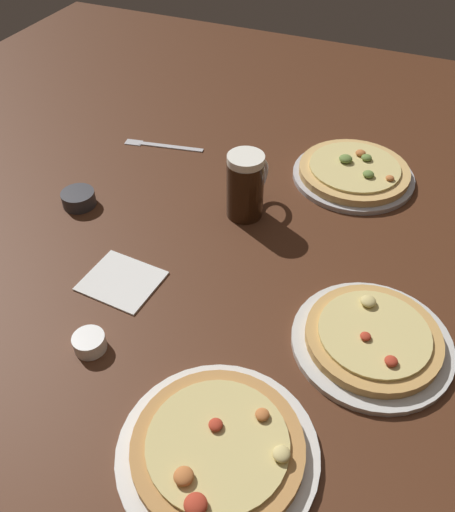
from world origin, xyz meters
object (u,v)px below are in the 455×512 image
pizza_plate_near (218,449)px  ramekin_sauce (89,343)px  pizza_plate_far (354,172)px  ramekin_butter (79,199)px  pizza_plate_side (373,339)px  beer_mug_dark (246,185)px  napkin_folded (121,280)px  fork_left (162,145)px

pizza_plate_near → ramekin_sauce: size_ratio=5.30×
pizza_plate_far → ramekin_butter: (-0.55, -0.35, -0.00)m
pizza_plate_side → ramekin_butter: 0.70m
beer_mug_dark → ramekin_butter: 0.38m
pizza_plate_side → beer_mug_dark: bearing=142.8°
ramekin_butter → ramekin_sauce: bearing=-52.8°
pizza_plate_far → pizza_plate_side: 0.50m
pizza_plate_near → napkin_folded: pizza_plate_near is taller
ramekin_butter → pizza_plate_side: bearing=-10.9°
pizza_plate_side → beer_mug_dark: size_ratio=1.84×
ramekin_butter → pizza_plate_far: bearing=32.3°
pizza_plate_near → fork_left: size_ratio=1.40×
beer_mug_dark → ramekin_sauce: bearing=-103.3°
pizza_plate_side → ramekin_sauce: (-0.44, -0.20, -0.00)m
ramekin_butter → beer_mug_dark: bearing=18.6°
pizza_plate_side → beer_mug_dark: 0.42m
ramekin_sauce → ramekin_butter: ramekin_butter is taller
beer_mug_dark → fork_left: 0.36m
pizza_plate_far → beer_mug_dark: (-0.19, -0.22, 0.06)m
pizza_plate_far → pizza_plate_near: bearing=-91.4°
pizza_plate_side → fork_left: pizza_plate_side is taller
beer_mug_dark → fork_left: (-0.30, 0.17, -0.07)m
pizza_plate_near → ramekin_sauce: pizza_plate_near is taller
pizza_plate_side → napkin_folded: pizza_plate_side is taller
ramekin_sauce → beer_mug_dark: bearing=76.7°
pizza_plate_near → napkin_folded: (-0.31, 0.25, -0.01)m
ramekin_butter → fork_left: size_ratio=0.36×
pizza_plate_far → ramekin_sauce: (-0.30, -0.67, -0.00)m
ramekin_sauce → fork_left: 0.65m
ramekin_sauce → pizza_plate_far: bearing=66.3°
pizza_plate_near → ramekin_butter: pizza_plate_near is taller
pizza_plate_far → fork_left: 0.50m
fork_left → pizza_plate_near: bearing=-56.2°
beer_mug_dark → ramekin_sauce: 0.47m
pizza_plate_far → ramekin_butter: bearing=-147.7°
pizza_plate_far → pizza_plate_side: (0.14, -0.48, -0.00)m
pizza_plate_side → ramekin_sauce: 0.48m
beer_mug_dark → fork_left: beer_mug_dark is taller
pizza_plate_near → napkin_folded: size_ratio=2.11×
beer_mug_dark → ramekin_butter: (-0.36, -0.12, -0.06)m
beer_mug_dark → fork_left: bearing=150.5°
pizza_plate_near → ramekin_sauce: (-0.28, 0.09, -0.00)m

